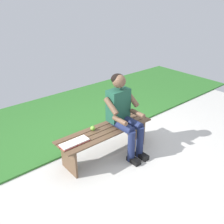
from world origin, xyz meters
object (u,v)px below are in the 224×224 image
bench_near (106,136)px  book_open (75,143)px  apple (93,128)px  person_seated (124,112)px

bench_near → book_open: bearing=1.5°
apple → book_open: 0.41m
book_open → bench_near: bearing=-178.2°
apple → bench_near: bearing=147.9°
person_seated → apple: person_seated is taller
person_seated → book_open: 0.86m
apple → book_open: (0.40, 0.12, -0.03)m
person_seated → apple: size_ratio=17.08×
bench_near → apple: (0.16, -0.10, 0.15)m
person_seated → book_open: size_ratio=3.02×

